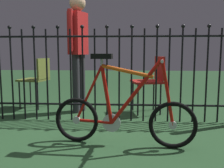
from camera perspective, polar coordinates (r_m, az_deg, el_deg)
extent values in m
plane|color=#274C2A|center=(2.71, -3.06, -12.11)|extent=(20.00, 20.00, 0.00)
cylinder|color=black|center=(3.63, -24.46, 1.91)|extent=(0.02, 0.02, 1.21)
cylinder|color=black|center=(3.55, -22.18, 1.93)|extent=(0.02, 0.02, 1.21)
sphere|color=black|center=(3.56, -22.67, 12.04)|extent=(0.05, 0.05, 0.05)
cylinder|color=black|center=(3.49, -19.81, 1.95)|extent=(0.02, 0.02, 1.21)
cylinder|color=black|center=(3.43, -17.35, 1.96)|extent=(0.02, 0.02, 1.21)
sphere|color=black|center=(3.43, -17.76, 12.45)|extent=(0.05, 0.05, 0.05)
cylinder|color=black|center=(3.37, -14.82, 1.97)|extent=(0.02, 0.02, 1.21)
cylinder|color=black|center=(3.33, -12.20, 1.98)|extent=(0.02, 0.02, 1.21)
sphere|color=black|center=(3.33, -12.50, 12.78)|extent=(0.05, 0.05, 0.05)
cylinder|color=black|center=(3.29, -9.52, 1.98)|extent=(0.02, 0.02, 1.21)
cylinder|color=black|center=(3.26, -6.78, 1.98)|extent=(0.02, 0.02, 1.21)
sphere|color=black|center=(3.26, -6.95, 13.02)|extent=(0.05, 0.05, 0.05)
cylinder|color=black|center=(3.23, -3.99, 1.97)|extent=(0.02, 0.02, 1.21)
cylinder|color=black|center=(3.22, -1.16, 1.96)|extent=(0.02, 0.02, 1.21)
sphere|color=black|center=(3.22, -1.19, 13.15)|extent=(0.05, 0.05, 0.05)
cylinder|color=black|center=(3.21, 1.68, 1.95)|extent=(0.02, 0.02, 1.21)
cylinder|color=black|center=(3.21, 4.54, 1.92)|extent=(0.02, 0.02, 1.21)
sphere|color=black|center=(3.21, 4.65, 13.14)|extent=(0.05, 0.05, 0.05)
cylinder|color=black|center=(3.21, 7.39, 1.90)|extent=(0.02, 0.02, 1.21)
cylinder|color=black|center=(3.23, 10.22, 1.87)|extent=(0.02, 0.02, 1.21)
sphere|color=black|center=(3.23, 10.47, 13.01)|extent=(0.05, 0.05, 0.05)
cylinder|color=black|center=(3.25, 13.01, 1.83)|extent=(0.02, 0.02, 1.21)
cylinder|color=black|center=(3.28, 15.76, 1.80)|extent=(0.02, 0.02, 1.21)
sphere|color=black|center=(3.29, 16.15, 12.75)|extent=(0.05, 0.05, 0.05)
cylinder|color=black|center=(3.32, 18.46, 1.76)|extent=(0.02, 0.02, 1.21)
cylinder|color=black|center=(3.37, 21.08, 1.71)|extent=(0.02, 0.02, 1.21)
sphere|color=black|center=(3.37, 21.58, 12.39)|extent=(0.05, 0.05, 0.05)
cylinder|color=black|center=(3.42, 23.64, 1.67)|extent=(0.02, 0.02, 1.21)
cylinder|color=black|center=(3.28, -1.81, -4.76)|extent=(3.76, 0.03, 0.03)
cylinder|color=black|center=(3.21, -1.87, 10.99)|extent=(3.76, 0.03, 0.03)
torus|color=black|center=(2.54, -8.19, -8.22)|extent=(0.45, 0.10, 0.45)
cylinder|color=silver|center=(2.54, -8.19, -8.22)|extent=(0.08, 0.04, 0.07)
torus|color=black|center=(2.40, 13.89, -9.24)|extent=(0.45, 0.10, 0.45)
cylinder|color=silver|center=(2.40, 13.89, -9.24)|extent=(0.08, 0.04, 0.07)
cylinder|color=red|center=(2.34, 5.55, -1.84)|extent=(0.50, 0.10, 0.65)
cylinder|color=#EA5914|center=(2.33, 3.52, 2.97)|extent=(0.50, 0.10, 0.14)
cylinder|color=red|center=(2.39, -1.24, -2.47)|extent=(0.13, 0.05, 0.57)
cylinder|color=red|center=(2.49, -4.24, -8.62)|extent=(0.36, 0.08, 0.04)
cylinder|color=red|center=(2.44, -5.37, -2.19)|extent=(0.29, 0.06, 0.56)
cylinder|color=red|center=(2.33, 12.73, -1.89)|extent=(0.15, 0.05, 0.63)
cylinder|color=silver|center=(2.31, 11.52, 5.53)|extent=(0.03, 0.03, 0.02)
cylinder|color=silver|center=(2.31, 11.52, 5.28)|extent=(0.08, 0.40, 0.03)
cylinder|color=silver|center=(2.37, -2.38, 5.11)|extent=(0.03, 0.03, 0.07)
cube|color=black|center=(2.37, -2.39, 6.44)|extent=(0.21, 0.12, 0.05)
cylinder|color=silver|center=(2.45, -0.13, -8.99)|extent=(0.18, 0.04, 0.18)
cylinder|color=black|center=(3.54, 6.02, -3.73)|extent=(0.02, 0.02, 0.46)
cylinder|color=black|center=(3.86, 4.86, -2.80)|extent=(0.02, 0.02, 0.46)
cylinder|color=black|center=(3.63, 11.16, -3.54)|extent=(0.02, 0.02, 0.46)
cylinder|color=black|center=(3.94, 9.61, -2.66)|extent=(0.02, 0.02, 0.46)
cube|color=#A51E19|center=(3.70, 7.98, 0.53)|extent=(0.49, 0.49, 0.03)
cube|color=#A51E19|center=(3.74, 10.97, 3.60)|extent=(0.10, 0.40, 0.35)
cylinder|color=black|center=(4.21, -20.62, -2.46)|extent=(0.02, 0.02, 0.44)
cylinder|color=black|center=(4.48, -18.38, -1.81)|extent=(0.02, 0.02, 0.44)
cylinder|color=black|center=(4.05, -16.83, -2.69)|extent=(0.02, 0.02, 0.44)
cylinder|color=black|center=(4.33, -14.74, -2.00)|extent=(0.02, 0.02, 0.44)
cube|color=olive|center=(4.23, -17.77, 0.94)|extent=(0.46, 0.46, 0.03)
cube|color=olive|center=(4.12, -15.58, 3.46)|extent=(0.09, 0.38, 0.33)
cylinder|color=#2D2D33|center=(3.71, -8.34, 0.01)|extent=(0.11, 0.11, 0.87)
cylinder|color=#2D2D33|center=(3.85, -7.06, 0.29)|extent=(0.11, 0.11, 0.87)
cube|color=red|center=(3.76, -7.88, 11.50)|extent=(0.28, 0.34, 0.62)
cylinder|color=red|center=(3.60, -9.62, 12.16)|extent=(0.08, 0.08, 0.59)
cylinder|color=red|center=(3.93, -6.31, 11.78)|extent=(0.08, 0.08, 0.59)
sphere|color=tan|center=(3.82, -8.00, 18.08)|extent=(0.24, 0.24, 0.24)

